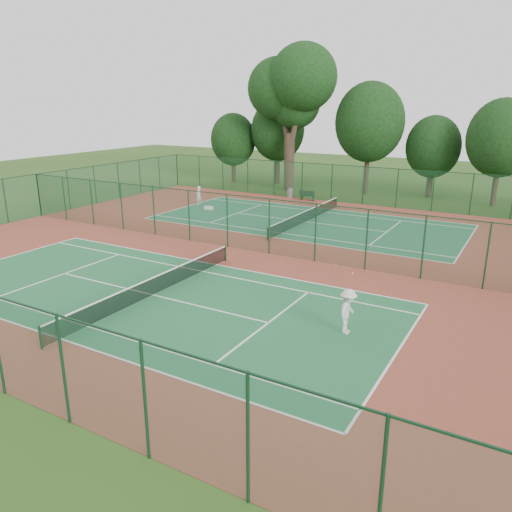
{
  "coord_description": "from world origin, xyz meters",
  "views": [
    {
      "loc": [
        15.71,
        -26.19,
        9.08
      ],
      "look_at": [
        3.66,
        -5.3,
        1.6
      ],
      "focal_mm": 35.0,
      "sensor_mm": 36.0,
      "label": 1
    }
  ],
  "objects_px": {
    "player_far": "(199,195)",
    "trash_bin": "(290,193)",
    "player_near": "(348,311)",
    "big_tree": "(292,88)",
    "bench": "(307,195)",
    "kit_bag": "(209,208)"
  },
  "relations": [
    {
      "from": "big_tree",
      "to": "player_far",
      "type": "bearing_deg",
      "value": -107.18
    },
    {
      "from": "bench",
      "to": "big_tree",
      "type": "height_order",
      "value": "big_tree"
    },
    {
      "from": "trash_bin",
      "to": "big_tree",
      "type": "relative_size",
      "value": 0.07
    },
    {
      "from": "player_near",
      "to": "big_tree",
      "type": "xyz_separation_m",
      "value": [
        -17.42,
        30.17,
        9.48
      ]
    },
    {
      "from": "player_far",
      "to": "bench",
      "type": "relative_size",
      "value": 1.11
    },
    {
      "from": "bench",
      "to": "big_tree",
      "type": "bearing_deg",
      "value": 128.68
    },
    {
      "from": "trash_bin",
      "to": "kit_bag",
      "type": "height_order",
      "value": "trash_bin"
    },
    {
      "from": "player_far",
      "to": "big_tree",
      "type": "distance_m",
      "value": 15.5
    },
    {
      "from": "bench",
      "to": "player_near",
      "type": "bearing_deg",
      "value": -64.62
    },
    {
      "from": "trash_bin",
      "to": "bench",
      "type": "height_order",
      "value": "trash_bin"
    },
    {
      "from": "player_near",
      "to": "bench",
      "type": "relative_size",
      "value": 1.22
    },
    {
      "from": "player_near",
      "to": "big_tree",
      "type": "height_order",
      "value": "big_tree"
    },
    {
      "from": "player_far",
      "to": "big_tree",
      "type": "relative_size",
      "value": 0.12
    },
    {
      "from": "player_near",
      "to": "trash_bin",
      "type": "relative_size",
      "value": 1.94
    },
    {
      "from": "trash_bin",
      "to": "big_tree",
      "type": "bearing_deg",
      "value": 116.0
    },
    {
      "from": "kit_bag",
      "to": "player_near",
      "type": "bearing_deg",
      "value": -55.01
    },
    {
      "from": "player_far",
      "to": "trash_bin",
      "type": "xyz_separation_m",
      "value": [
        5.78,
        7.18,
        -0.38
      ]
    },
    {
      "from": "player_far",
      "to": "trash_bin",
      "type": "height_order",
      "value": "player_far"
    },
    {
      "from": "bench",
      "to": "trash_bin",
      "type": "bearing_deg",
      "value": 168.99
    },
    {
      "from": "player_near",
      "to": "big_tree",
      "type": "relative_size",
      "value": 0.13
    },
    {
      "from": "bench",
      "to": "player_far",
      "type": "bearing_deg",
      "value": -140.59
    },
    {
      "from": "bench",
      "to": "kit_bag",
      "type": "relative_size",
      "value": 2.04
    }
  ]
}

